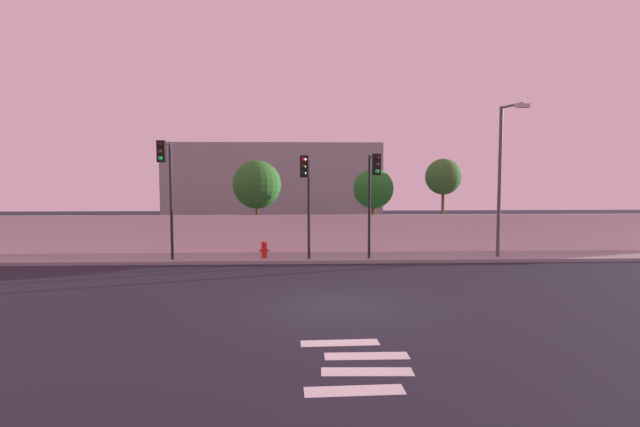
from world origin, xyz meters
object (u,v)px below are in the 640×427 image
Objects in this scene: traffic_light_center at (373,183)px; fire_hydrant at (264,249)px; roadside_tree_midleft at (373,189)px; roadside_tree_midright at (443,177)px; traffic_light_left at (166,175)px; roadside_tree_leftmost at (257,185)px; street_lamp_curbside at (503,169)px; traffic_light_right at (306,184)px.

traffic_light_center reaches higher than fire_hydrant.
fire_hydrant is 6.56m from roadside_tree_midleft.
roadside_tree_midleft is at bearing 27.94° from fire_hydrant.
fire_hydrant is 0.16× the size of roadside_tree_midright.
roadside_tree_leftmost is (3.52, 3.61, -0.48)m from traffic_light_left.
roadside_tree_leftmost is 9.43m from roadside_tree_midright.
street_lamp_curbside reaches higher than roadside_tree_midleft.
roadside_tree_leftmost is at bearing 100.90° from fire_hydrant.
traffic_light_right is at bearing -175.63° from traffic_light_center.
fire_hydrant is 0.17× the size of roadside_tree_leftmost.
roadside_tree_midright is at bearing -0.00° from roadside_tree_midleft.
traffic_light_right is at bearing -58.07° from roadside_tree_leftmost.
traffic_light_left is 1.14× the size of traffic_light_right.
traffic_light_left reaches higher than fire_hydrant.
roadside_tree_midright is (6.99, 3.90, 0.29)m from traffic_light_right.
traffic_light_left is at bearing 177.20° from traffic_light_right.
traffic_light_left is at bearing -177.90° from street_lamp_curbside.
roadside_tree_midright is at bearing 29.15° from traffic_light_right.
roadside_tree_midleft is (3.43, 3.90, -0.30)m from traffic_light_right.
traffic_light_center is 0.68× the size of street_lamp_curbside.
street_lamp_curbside is at bearing -59.85° from roadside_tree_midright.
street_lamp_curbside is (5.90, 0.61, 0.60)m from traffic_light_center.
traffic_light_right is 4.59m from roadside_tree_leftmost.
roadside_tree_leftmost is (-11.20, 3.07, -0.73)m from street_lamp_curbside.
street_lamp_curbside is 1.44× the size of roadside_tree_midright.
traffic_light_left is 13.43m from roadside_tree_midright.
fire_hydrant is at bearing -162.38° from roadside_tree_midright.
roadside_tree_midright is at bearing 41.80° from traffic_light_center.
roadside_tree_leftmost is (-5.30, 3.68, -0.13)m from traffic_light_center.
street_lamp_curbside is at bearing -15.31° from roadside_tree_leftmost.
traffic_light_center is 0.98× the size of roadside_tree_midright.
traffic_light_right is 8.83m from street_lamp_curbside.
roadside_tree_leftmost is at bearing 45.71° from traffic_light_left.
roadside_tree_midleft is at bearing 21.04° from traffic_light_left.
traffic_light_left reaches higher than roadside_tree_midright.
traffic_light_center is at bearing -34.74° from roadside_tree_leftmost.
street_lamp_curbside reaches higher than traffic_light_right.
street_lamp_curbside is at bearing -1.33° from fire_hydrant.
traffic_light_center is at bearing -0.47° from traffic_light_left.
traffic_light_right is (-2.88, -0.22, -0.04)m from traffic_light_center.
traffic_light_left is at bearing -158.96° from roadside_tree_midleft.
fire_hydrant is at bearing 169.78° from traffic_light_center.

